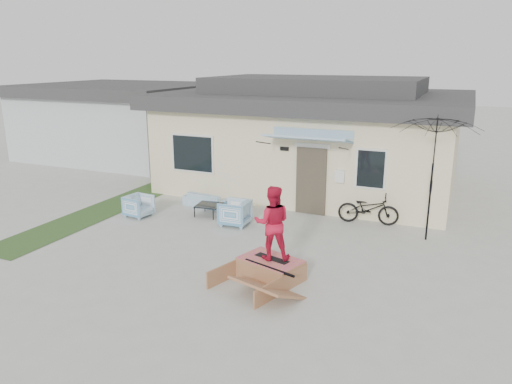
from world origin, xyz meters
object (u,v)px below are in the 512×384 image
at_px(bicycle, 369,205).
at_px(coffee_table, 209,210).
at_px(armchair_right, 235,211).
at_px(patio_umbrella, 432,177).
at_px(skate_ramp, 271,269).
at_px(skater, 272,221).
at_px(armchair_left, 139,205).
at_px(loveseat, 207,197).
at_px(skateboard, 272,258).

bearing_deg(bicycle, coffee_table, 97.34).
xyz_separation_m(armchair_right, patio_umbrella, (5.25, 0.96, 1.34)).
height_order(skate_ramp, skater, skater).
height_order(armchair_left, armchair_right, armchair_right).
bearing_deg(patio_umbrella, bicycle, 157.46).
relative_size(loveseat, armchair_left, 2.16).
xyz_separation_m(loveseat, skateboard, (3.94, -4.17, 0.15)).
height_order(coffee_table, skate_ramp, skate_ramp).
bearing_deg(armchair_right, skater, 36.02).
bearing_deg(armchair_left, skater, -107.37).
bearing_deg(coffee_table, armchair_left, -154.48).
relative_size(armchair_right, bicycle, 0.47).
bearing_deg(coffee_table, patio_umbrella, 4.50).
distance_m(loveseat, bicycle, 5.20).
bearing_deg(skate_ramp, skater, 90.00).
xyz_separation_m(loveseat, bicycle, (5.18, 0.37, 0.25)).
bearing_deg(coffee_table, bicycle, 14.52).
bearing_deg(bicycle, armchair_right, 108.06).
bearing_deg(skate_ramp, bicycle, 92.15).
bearing_deg(bicycle, skate_ramp, 157.56).
bearing_deg(patio_umbrella, skate_ramp, -127.32).
height_order(armchair_right, bicycle, bicycle).
xyz_separation_m(armchair_left, armchair_right, (3.06, 0.46, 0.04)).
height_order(loveseat, skateboard, loveseat).
bearing_deg(skater, coffee_table, -64.42).
xyz_separation_m(loveseat, skate_ramp, (3.93, -4.21, -0.09)).
relative_size(armchair_left, armchair_right, 0.90).
bearing_deg(armchair_left, skate_ramp, -107.80).
bearing_deg(coffee_table, armchair_right, -22.41).
relative_size(bicycle, skater, 1.07).
bearing_deg(skate_ramp, patio_umbrella, 70.09).
relative_size(loveseat, coffee_table, 2.20).
xyz_separation_m(armchair_left, patio_umbrella, (8.31, 1.43, 1.38)).
relative_size(coffee_table, skate_ramp, 0.41).
bearing_deg(armchair_left, loveseat, -32.27).
distance_m(patio_umbrella, skater, 4.85).
xyz_separation_m(loveseat, armchair_left, (-1.43, -1.76, 0.06)).
height_order(armchair_right, skate_ramp, armchair_right).
distance_m(armchair_right, patio_umbrella, 5.50).
bearing_deg(coffee_table, skate_ramp, -44.65).
bearing_deg(armchair_left, armchair_right, -74.62).
height_order(coffee_table, patio_umbrella, patio_umbrella).
xyz_separation_m(armchair_right, coffee_table, (-1.12, 0.46, -0.23)).
relative_size(coffee_table, bicycle, 0.41).
bearing_deg(skater, patio_umbrella, -147.74).
relative_size(patio_umbrella, skateboard, 2.82).
bearing_deg(bicycle, loveseat, 86.94).
height_order(patio_umbrella, skateboard, patio_umbrella).
xyz_separation_m(patio_umbrella, skateboard, (-2.94, -3.83, -1.28)).
relative_size(bicycle, patio_umbrella, 0.75).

